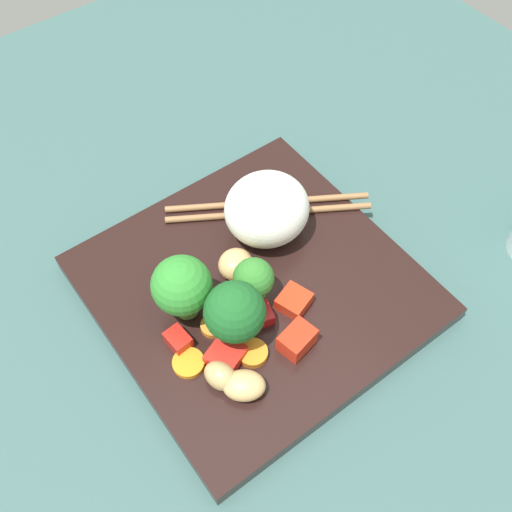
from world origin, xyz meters
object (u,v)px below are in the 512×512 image
Objects in this scene: carrot_slice_1 at (230,298)px; broccoli_floret_2 at (254,280)px; chopstick_pair at (268,208)px; square_plate at (255,287)px; rice_mound at (267,209)px.

broccoli_floret_2 is at bearing -121.89° from carrot_slice_1.
carrot_slice_1 is at bearing 58.11° from broccoli_floret_2.
broccoli_floret_2 is at bearing 77.12° from chopstick_pair.
carrot_slice_1 is at bearing 92.97° from square_plate.
square_plate is at bearing 132.98° from rice_mound.
carrot_slice_1 is at bearing 66.10° from chopstick_pair.
rice_mound reaches higher than carrot_slice_1.
chopstick_pair is (6.64, -9.59, 0.02)cm from carrot_slice_1.
square_plate is 1.47× the size of chopstick_pair.
carrot_slice_1 is (1.21, 1.94, -2.85)cm from broccoli_floret_2.
rice_mound is (4.45, -4.78, 4.32)cm from square_plate.
square_plate is at bearing 76.13° from chopstick_pair.
rice_mound is 9.58cm from carrot_slice_1.
broccoli_floret_2 is 3.65cm from carrot_slice_1.
carrot_slice_1 is (-0.16, 3.04, 1.28)cm from square_plate.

